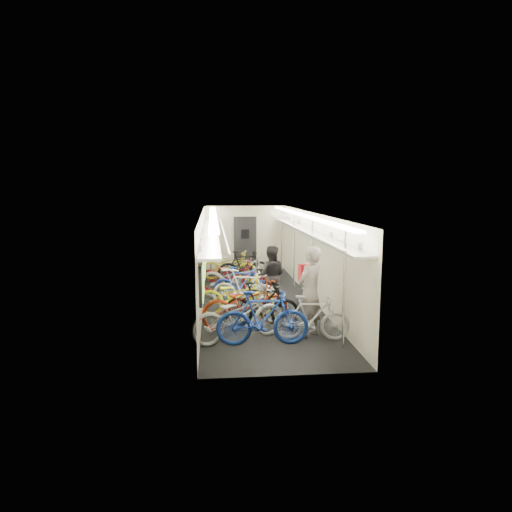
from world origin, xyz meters
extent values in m
plane|color=black|center=(0.00, 0.00, 0.00)|extent=(10.00, 10.00, 0.00)
plane|color=white|center=(0.00, 0.00, 2.40)|extent=(10.00, 10.00, 0.00)
plane|color=beige|center=(-1.50, 0.00, 1.20)|extent=(0.00, 10.00, 10.00)
plane|color=beige|center=(1.50, 0.00, 1.20)|extent=(0.00, 10.00, 10.00)
plane|color=beige|center=(0.00, 5.00, 1.20)|extent=(3.00, 0.00, 3.00)
plane|color=beige|center=(0.00, -5.00, 1.20)|extent=(3.00, 0.00, 3.00)
cube|color=black|center=(-1.46, -3.20, 1.25)|extent=(0.06, 1.10, 0.80)
cube|color=#7FD05B|center=(-1.42, -3.20, 1.25)|extent=(0.02, 0.96, 0.66)
cube|color=black|center=(-1.46, -1.00, 1.25)|extent=(0.06, 1.10, 0.80)
cube|color=#7FD05B|center=(-1.42, -1.00, 1.25)|extent=(0.02, 0.96, 0.66)
cube|color=black|center=(-1.46, 1.20, 1.25)|extent=(0.06, 1.10, 0.80)
cube|color=#7FD05B|center=(-1.42, 1.20, 1.25)|extent=(0.02, 0.96, 0.66)
cube|color=black|center=(-1.46, 3.40, 1.25)|extent=(0.06, 1.10, 0.80)
cube|color=#7FD05B|center=(-1.42, 3.40, 1.25)|extent=(0.02, 0.96, 0.66)
cube|color=#E3B10B|center=(-1.45, -2.10, 1.30)|extent=(0.02, 0.22, 0.30)
cube|color=#E3B10B|center=(-1.45, 0.10, 1.30)|extent=(0.02, 0.22, 0.30)
cube|color=#E3B10B|center=(-1.45, 2.30, 1.30)|extent=(0.02, 0.22, 0.30)
cube|color=black|center=(0.00, 4.94, 1.00)|extent=(0.85, 0.08, 2.00)
cube|color=#999BA0|center=(-1.28, 0.00, 1.92)|extent=(0.40, 9.70, 0.05)
cube|color=#999BA0|center=(1.28, 0.00, 1.92)|extent=(0.40, 9.70, 0.05)
cylinder|color=silver|center=(-0.95, 0.00, 2.02)|extent=(0.04, 9.70, 0.04)
cylinder|color=silver|center=(0.95, 0.00, 2.02)|extent=(0.04, 9.70, 0.04)
cube|color=white|center=(-1.20, 0.00, 2.34)|extent=(0.18, 9.60, 0.04)
cube|color=white|center=(1.20, 0.00, 2.34)|extent=(0.18, 9.60, 0.04)
cylinder|color=silver|center=(1.25, -3.80, 1.20)|extent=(0.05, 0.05, 2.38)
cylinder|color=silver|center=(1.25, -1.00, 1.20)|extent=(0.05, 0.05, 2.38)
cylinder|color=silver|center=(1.25, 1.50, 1.20)|extent=(0.05, 0.05, 2.38)
cylinder|color=silver|center=(1.25, 4.00, 1.20)|extent=(0.05, 0.05, 2.38)
imported|color=#A9AAAD|center=(-0.72, -3.19, 0.53)|extent=(2.14, 1.45, 1.07)
imported|color=navy|center=(-0.27, -3.49, 0.55)|extent=(1.84, 0.54, 1.10)
imported|color=maroon|center=(-0.51, -2.27, 0.53)|extent=(2.15, 1.26, 1.07)
imported|color=black|center=(-0.16, -2.30, 0.51)|extent=(1.75, 0.78, 1.02)
imported|color=yellow|center=(-0.68, -1.36, 0.48)|extent=(1.93, 0.97, 0.97)
imported|color=white|center=(-0.44, -0.68, 0.50)|extent=(1.74, 0.88, 1.01)
imported|color=#9F9EA3|center=(-0.55, 0.32, 0.58)|extent=(2.33, 1.50, 1.15)
imported|color=#1B3AA5|center=(-0.46, 0.12, 0.47)|extent=(1.63, 0.77, 0.94)
imported|color=maroon|center=(-0.67, 1.14, 0.50)|extent=(2.03, 1.22, 1.01)
imported|color=black|center=(-0.22, 2.58, 0.52)|extent=(1.80, 0.81, 1.05)
imported|color=gold|center=(-0.68, 2.91, 0.49)|extent=(1.97, 1.17, 0.98)
imported|color=silver|center=(0.75, -3.28, 0.46)|extent=(1.59, 0.66, 0.92)
imported|color=slate|center=(-0.53, 3.86, 0.44)|extent=(1.77, 1.06, 0.88)
imported|color=gray|center=(0.76, -3.03, 0.94)|extent=(0.81, 0.80, 1.89)
imported|color=black|center=(0.28, -0.46, 0.79)|extent=(0.88, 0.75, 1.58)
cube|color=red|center=(0.72, -2.70, 1.28)|extent=(0.28, 0.19, 0.38)
camera|label=1|loc=(-1.23, -12.05, 3.06)|focal=32.00mm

